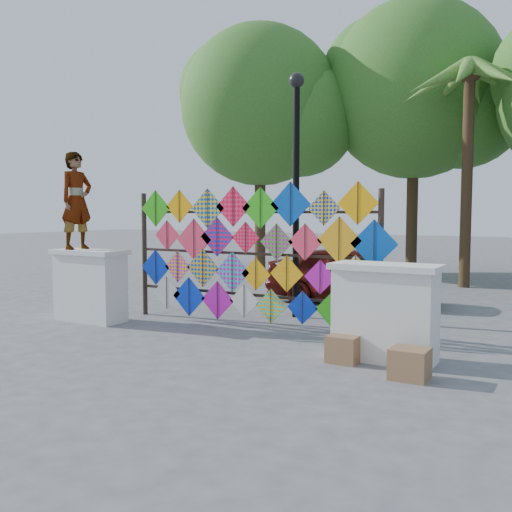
% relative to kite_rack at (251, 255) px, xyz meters
% --- Properties ---
extents(ground, '(80.00, 80.00, 0.00)m').
position_rel_kite_rack_xyz_m(ground, '(-0.11, -0.73, -1.23)').
color(ground, gray).
rests_on(ground, ground).
extents(parapet_left, '(1.40, 0.65, 1.28)m').
position_rel_kite_rack_xyz_m(parapet_left, '(-2.81, -0.93, -0.58)').
color(parapet_left, white).
rests_on(parapet_left, ground).
extents(parapet_right, '(1.40, 0.65, 1.28)m').
position_rel_kite_rack_xyz_m(parapet_right, '(2.59, -0.93, -0.58)').
color(parapet_right, white).
rests_on(parapet_right, ground).
extents(kite_rack, '(5.00, 0.24, 2.44)m').
position_rel_kite_rack_xyz_m(kite_rack, '(0.00, 0.00, 0.00)').
color(kite_rack, '#2E211A').
rests_on(kite_rack, ground).
extents(tree_west, '(5.85, 5.20, 8.01)m').
position_rel_kite_rack_xyz_m(tree_west, '(-4.51, 8.30, 4.15)').
color(tree_west, '#412F1C').
rests_on(tree_west, ground).
extents(tree_mid, '(6.30, 5.60, 8.61)m').
position_rel_kite_rack_xyz_m(tree_mid, '(-0.00, 10.30, 4.54)').
color(tree_mid, '#412F1C').
rests_on(tree_mid, ground).
extents(palm_tree, '(3.62, 3.62, 5.83)m').
position_rel_kite_rack_xyz_m(palm_tree, '(2.09, 7.27, 3.72)').
color(palm_tree, '#412F1C').
rests_on(palm_tree, ground).
extents(vendor_woman, '(0.47, 0.67, 1.74)m').
position_rel_kite_rack_xyz_m(vendor_woman, '(-3.10, -0.93, 0.92)').
color(vendor_woman, '#99999E').
rests_on(vendor_woman, parapet_left).
extents(sedan, '(3.76, 1.86, 1.23)m').
position_rel_kite_rack_xyz_m(sedan, '(0.52, 3.34, -0.61)').
color(sedan, '#4E120D').
rests_on(sedan, ground).
extents(lamppost, '(0.28, 0.28, 4.46)m').
position_rel_kite_rack_xyz_m(lamppost, '(0.19, 1.27, 1.46)').
color(lamppost, black).
rests_on(lamppost, ground).
extents(cardboard_box_near, '(0.40, 0.35, 0.35)m').
position_rel_kite_rack_xyz_m(cardboard_box_near, '(2.16, -1.28, -1.05)').
color(cardboard_box_near, '#8D6444').
rests_on(cardboard_box_near, ground).
extents(cardboard_box_far, '(0.43, 0.40, 0.36)m').
position_rel_kite_rack_xyz_m(cardboard_box_far, '(3.11, -1.59, -1.05)').
color(cardboard_box_far, '#8D6444').
rests_on(cardboard_box_far, ground).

